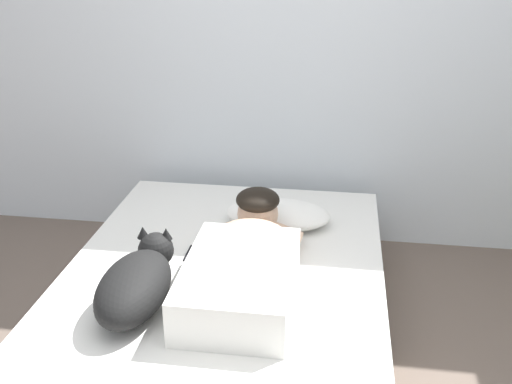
% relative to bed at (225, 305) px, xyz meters
% --- Properties ---
extents(back_wall, '(4.47, 0.12, 2.50)m').
position_rel_bed_xyz_m(back_wall, '(0.23, 1.11, 1.07)').
color(back_wall, silver).
rests_on(back_wall, ground).
extents(bed, '(1.41, 1.91, 0.36)m').
position_rel_bed_xyz_m(bed, '(0.00, 0.00, 0.00)').
color(bed, gray).
rests_on(bed, ground).
extents(pillow, '(0.52, 0.32, 0.11)m').
position_rel_bed_xyz_m(pillow, '(0.18, 0.47, 0.24)').
color(pillow, white).
rests_on(pillow, bed).
extents(person_lying, '(0.43, 0.92, 0.27)m').
position_rel_bed_xyz_m(person_lying, '(0.11, -0.09, 0.29)').
color(person_lying, white).
rests_on(person_lying, bed).
extents(dog, '(0.26, 0.57, 0.21)m').
position_rel_bed_xyz_m(dog, '(-0.28, -0.31, 0.29)').
color(dog, black).
rests_on(dog, bed).
extents(coffee_cup, '(0.12, 0.09, 0.07)m').
position_rel_bed_xyz_m(coffee_cup, '(0.16, 0.43, 0.22)').
color(coffee_cup, white).
rests_on(coffee_cup, bed).
extents(cell_phone, '(0.07, 0.14, 0.01)m').
position_rel_bed_xyz_m(cell_phone, '(-0.16, 0.11, 0.19)').
color(cell_phone, black).
rests_on(cell_phone, bed).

